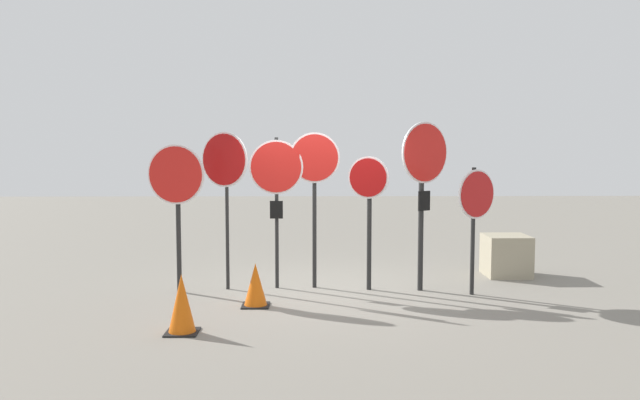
{
  "coord_description": "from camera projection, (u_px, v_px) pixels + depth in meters",
  "views": [
    {
      "loc": [
        -0.15,
        -9.65,
        2.23
      ],
      "look_at": [
        -0.0,
        0.0,
        1.45
      ],
      "focal_mm": 35.0,
      "sensor_mm": 36.0,
      "label": 1
    }
  ],
  "objects": [
    {
      "name": "stop_sign_3",
      "position": [
        315.0,
        173.0,
        9.91
      ],
      "size": [
        0.8,
        0.14,
        2.5
      ],
      "rotation": [
        0.0,
        0.0,
        0.06
      ],
      "color": "black",
      "rests_on": "ground"
    },
    {
      "name": "stop_sign_0",
      "position": [
        176.0,
        186.0,
        9.58
      ],
      "size": [
        0.91,
        0.23,
        2.31
      ],
      "rotation": [
        0.0,
        0.0,
        -0.21
      ],
      "color": "black",
      "rests_on": "ground"
    },
    {
      "name": "stop_sign_2",
      "position": [
        276.0,
        178.0,
        9.88
      ],
      "size": [
        0.86,
        0.13,
        2.42
      ],
      "rotation": [
        0.0,
        0.0,
        -0.04
      ],
      "color": "black",
      "rests_on": "ground"
    },
    {
      "name": "stop_sign_6",
      "position": [
        476.0,
        203.0,
        9.46
      ],
      "size": [
        0.65,
        0.43,
        1.96
      ],
      "rotation": [
        0.0,
        0.0,
        0.57
      ],
      "color": "black",
      "rests_on": "ground"
    },
    {
      "name": "ground_plane",
      "position": [
        320.0,
        292.0,
        9.8
      ],
      "size": [
        40.0,
        40.0,
        0.0
      ],
      "primitive_type": "plane",
      "color": "gray"
    },
    {
      "name": "stop_sign_4",
      "position": [
        369.0,
        196.0,
        9.79
      ],
      "size": [
        0.62,
        0.29,
        2.12
      ],
      "rotation": [
        0.0,
        0.0,
        -0.41
      ],
      "color": "black",
      "rests_on": "ground"
    },
    {
      "name": "stop_sign_1",
      "position": [
        225.0,
        170.0,
        9.78
      ],
      "size": [
        0.77,
        0.45,
        2.51
      ],
      "rotation": [
        0.0,
        0.0,
        -0.51
      ],
      "color": "black",
      "rests_on": "ground"
    },
    {
      "name": "stop_sign_5",
      "position": [
        424.0,
        171.0,
        9.7
      ],
      "size": [
        0.8,
        0.56,
        2.66
      ],
      "rotation": [
        0.0,
        0.0,
        0.6
      ],
      "color": "black",
      "rests_on": "ground"
    },
    {
      "name": "storage_crate",
      "position": [
        506.0,
        255.0,
        11.01
      ],
      "size": [
        0.75,
        0.75,
        0.72
      ],
      "color": "#9E937A",
      "rests_on": "ground"
    },
    {
      "name": "traffic_cone_0",
      "position": [
        256.0,
        285.0,
        8.87
      ],
      "size": [
        0.39,
        0.39,
        0.62
      ],
      "color": "black",
      "rests_on": "ground"
    },
    {
      "name": "traffic_cone_1",
      "position": [
        182.0,
        304.0,
        7.56
      ],
      "size": [
        0.39,
        0.39,
        0.73
      ],
      "color": "black",
      "rests_on": "ground"
    }
  ]
}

